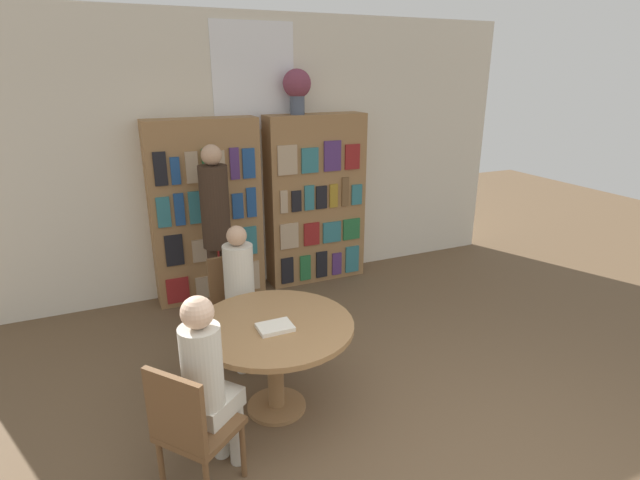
{
  "coord_description": "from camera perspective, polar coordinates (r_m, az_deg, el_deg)",
  "views": [
    {
      "loc": [
        -1.64,
        -1.55,
        2.41
      ],
      "look_at": [
        -0.0,
        2.1,
        1.05
      ],
      "focal_mm": 28.0,
      "sensor_mm": 36.0,
      "label": 1
    }
  ],
  "objects": [
    {
      "name": "librarian_standing",
      "position": [
        4.98,
        -11.84,
        2.78
      ],
      "size": [
        0.28,
        0.55,
        1.76
      ],
      "color": "#332319",
      "rests_on": "ground_plane"
    },
    {
      "name": "reading_table",
      "position": [
        3.66,
        -5.23,
        -11.2
      ],
      "size": [
        1.14,
        1.14,
        0.71
      ],
      "color": "olive",
      "rests_on": "ground_plane"
    },
    {
      "name": "bookshelf_right",
      "position": [
        5.85,
        -0.51,
        4.6
      ],
      "size": [
        1.16,
        0.34,
        1.96
      ],
      "color": "olive",
      "rests_on": "ground_plane"
    },
    {
      "name": "chair_left_side",
      "position": [
        4.46,
        -9.62,
        -6.92
      ],
      "size": [
        0.42,
        0.42,
        0.89
      ],
      "rotation": [
        0.0,
        0.0,
        -3.09
      ],
      "color": "brown",
      "rests_on": "ground_plane"
    },
    {
      "name": "open_book_on_table",
      "position": [
        3.52,
        -5.16,
        -9.9
      ],
      "size": [
        0.24,
        0.18,
        0.03
      ],
      "color": "silver",
      "rests_on": "reading_table"
    },
    {
      "name": "chair_near_camera",
      "position": [
        3.12,
        -14.6,
        -19.9
      ],
      "size": [
        0.56,
        0.56,
        0.89
      ],
      "rotation": [
        0.0,
        0.0,
        -0.89
      ],
      "color": "brown",
      "rests_on": "ground_plane"
    },
    {
      "name": "flower_vase",
      "position": [
        5.6,
        -2.65,
        17.1
      ],
      "size": [
        0.31,
        0.31,
        0.48
      ],
      "color": "#475166",
      "rests_on": "bookshelf_right"
    },
    {
      "name": "wall_back",
      "position": [
        5.71,
        -7.29,
        9.54
      ],
      "size": [
        6.4,
        0.07,
        3.0
      ],
      "color": "beige",
      "rests_on": "ground_plane"
    },
    {
      "name": "bookshelf_left",
      "position": [
        5.48,
        -12.85,
        3.14
      ],
      "size": [
        1.16,
        0.34,
        1.96
      ],
      "color": "olive",
      "rests_on": "ground_plane"
    },
    {
      "name": "seated_reader_left",
      "position": [
        4.22,
        -9.0,
        -5.54
      ],
      "size": [
        0.27,
        0.37,
        1.22
      ],
      "rotation": [
        0.0,
        0.0,
        -3.09
      ],
      "color": "beige",
      "rests_on": "ground_plane"
    },
    {
      "name": "seated_reader_right",
      "position": [
        3.11,
        -12.63,
        -15.18
      ],
      "size": [
        0.4,
        0.39,
        1.24
      ],
      "rotation": [
        0.0,
        0.0,
        -0.89
      ],
      "color": "beige",
      "rests_on": "ground_plane"
    }
  ]
}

